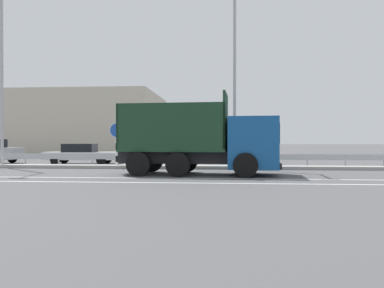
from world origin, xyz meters
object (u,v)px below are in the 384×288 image
(parked_car_3, at_px, (81,154))
(street_lamp_1, at_px, (0,68))
(dump_truck, at_px, (218,145))
(median_road_sign, at_px, (117,144))
(street_lamp_2, at_px, (235,73))

(parked_car_3, bearing_deg, street_lamp_1, -45.60)
(dump_truck, distance_m, street_lamp_1, 13.59)
(dump_truck, xyz_separation_m, parked_car_3, (-9.09, 7.09, -0.65))
(median_road_sign, height_order, parked_car_3, median_road_sign)
(parked_car_3, bearing_deg, dump_truck, 48.65)
(dump_truck, relative_size, median_road_sign, 2.87)
(street_lamp_1, bearing_deg, median_road_sign, 1.47)
(dump_truck, height_order, parked_car_3, dump_truck)
(street_lamp_1, distance_m, street_lamp_2, 13.25)
(median_road_sign, relative_size, street_lamp_1, 0.25)
(street_lamp_1, distance_m, parked_car_3, 7.02)
(median_road_sign, height_order, street_lamp_1, street_lamp_1)
(dump_truck, distance_m, parked_car_3, 11.54)
(parked_car_3, bearing_deg, street_lamp_2, 66.38)
(street_lamp_2, distance_m, parked_car_3, 11.48)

